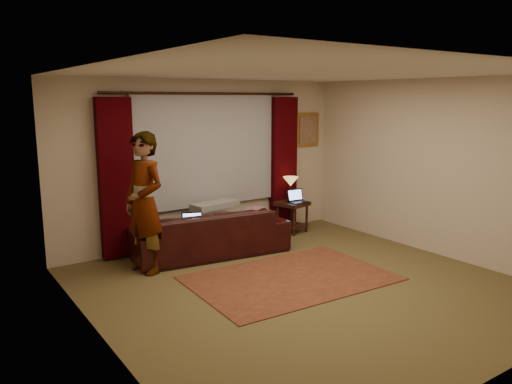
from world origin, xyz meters
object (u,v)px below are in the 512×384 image
at_px(laptop_sofa, 192,222).
at_px(laptop_table, 299,196).
at_px(sofa, 210,224).
at_px(tiffany_lamp, 291,189).
at_px(person, 144,203).
at_px(end_table, 292,217).

height_order(laptop_sofa, laptop_table, laptop_table).
height_order(sofa, tiffany_lamp, tiffany_lamp).
bearing_deg(tiffany_lamp, laptop_table, -78.38).
xyz_separation_m(laptop_sofa, person, (-0.74, -0.07, 0.37)).
distance_m(end_table, laptop_table, 0.40).
relative_size(end_table, laptop_table, 1.61).
xyz_separation_m(sofa, end_table, (1.80, 0.30, -0.19)).
relative_size(sofa, laptop_sofa, 7.13).
distance_m(laptop_sofa, laptop_table, 2.21).
height_order(sofa, end_table, sofa).
bearing_deg(end_table, sofa, -170.68).
bearing_deg(sofa, laptop_sofa, 24.43).
xyz_separation_m(end_table, laptop_table, (0.04, -0.11, 0.38)).
relative_size(sofa, tiffany_lamp, 5.39).
bearing_deg(tiffany_lamp, end_table, -96.53).
height_order(laptop_table, person, person).
bearing_deg(end_table, laptop_table, -68.66).
xyz_separation_m(tiffany_lamp, person, (-2.89, -0.54, 0.19)).
bearing_deg(laptop_table, person, -170.39).
height_order(sofa, laptop_sofa, sofa).
xyz_separation_m(end_table, person, (-2.88, -0.48, 0.67)).
height_order(sofa, person, person).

